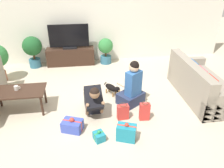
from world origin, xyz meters
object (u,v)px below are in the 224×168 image
object	(u,v)px
person_kneeling	(93,100)
potted_plant_back_left	(33,48)
tv	(69,38)
coffee_table	(18,93)
tv_console	(71,56)
gift_bag_b	(145,111)
mug	(16,88)
gift_box_a	(126,132)
dog	(112,88)
gift_bag_a	(123,112)
sofa_right	(200,85)
gift_box_b	(72,125)
person_sitting	(132,88)
gift_box_c	(99,136)
potted_plant_back_right	(106,49)

from	to	relation	value
person_kneeling	potted_plant_back_left	bearing A→B (deg)	116.19
tv	coffee_table	bearing A→B (deg)	-112.58
tv_console	gift_bag_b	bearing A→B (deg)	-63.15
potted_plant_back_left	mug	xyz separation A→B (m)	(0.07, -2.20, -0.05)
person_kneeling	gift_box_a	world-z (taller)	person_kneeling
tv_console	gift_box_a	size ratio (longest dim) A/B	3.69
dog	gift_bag_a	size ratio (longest dim) A/B	1.37
tv_console	person_kneeling	size ratio (longest dim) A/B	1.80
tv_console	sofa_right	bearing A→B (deg)	-37.60
gift_bag_a	gift_box_a	bearing A→B (deg)	-94.36
sofa_right	potted_plant_back_left	bearing A→B (deg)	60.97
tv_console	gift_bag_b	distance (m)	3.25
sofa_right	gift_box_b	bearing A→B (deg)	105.75
coffee_table	person_sitting	distance (m)	2.29
gift_box_b	gift_bag_a	distance (m)	0.99
sofa_right	gift_bag_b	world-z (taller)	sofa_right
sofa_right	dog	xyz separation A→B (m)	(-1.93, 0.32, -0.11)
gift_box_c	gift_bag_a	size ratio (longest dim) A/B	0.73
dog	mug	distance (m)	2.00
gift_box_b	coffee_table	bearing A→B (deg)	144.26
gift_box_a	gift_box_b	bearing A→B (deg)	158.59
potted_plant_back_left	dog	world-z (taller)	potted_plant_back_left
sofa_right	tv_console	world-z (taller)	sofa_right
dog	potted_plant_back_right	bearing A→B (deg)	53.38
tv_console	person_sitting	world-z (taller)	person_sitting
person_sitting	gift_bag_a	bearing A→B (deg)	25.81
tv	mug	xyz separation A→B (m)	(-0.97, -2.25, -0.29)
person_kneeling	gift_box_b	bearing A→B (deg)	-137.05
sofa_right	potted_plant_back_right	bearing A→B (deg)	40.52
tv_console	gift_bag_b	size ratio (longest dim) A/B	3.62
person_kneeling	gift_bag_a	distance (m)	0.63
dog	gift_bag_b	xyz separation A→B (m)	(0.49, -0.97, 0.00)
person_kneeling	gift_box_b	distance (m)	0.65
tv_console	gift_box_b	xyz separation A→B (m)	(0.10, -3.03, -0.14)
gift_box_a	gift_bag_a	world-z (taller)	gift_box_a
person_kneeling	gift_bag_b	distance (m)	1.02
potted_plant_back_right	dog	world-z (taller)	potted_plant_back_right
gift_box_a	gift_bag_b	world-z (taller)	gift_bag_b
person_sitting	gift_box_a	bearing A→B (deg)	38.02
gift_box_b	gift_bag_b	bearing A→B (deg)	5.59
gift_box_b	mug	distance (m)	1.39
gift_box_c	gift_box_a	bearing A→B (deg)	-5.02
sofa_right	gift_bag_a	distance (m)	1.94
tv	potted_plant_back_right	distance (m)	1.10
potted_plant_back_right	dog	bearing A→B (deg)	-91.77
person_sitting	gift_bag_b	size ratio (longest dim) A/B	2.62
tv	mug	world-z (taller)	tv
tv	dog	xyz separation A→B (m)	(0.98, -1.93, -0.63)
potted_plant_back_left	gift_box_a	bearing A→B (deg)	-58.39
person_kneeling	gift_box_c	distance (m)	0.81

